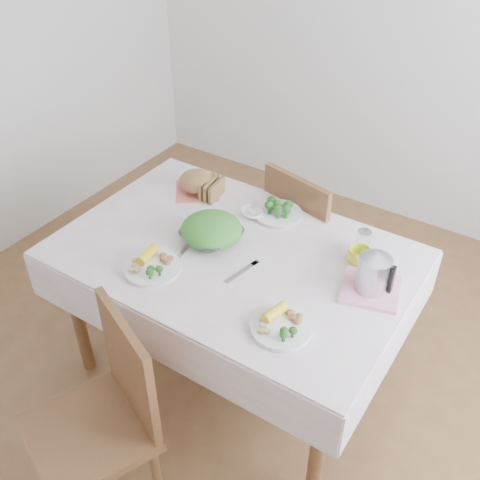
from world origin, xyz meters
The scene contains 19 objects.
floor centered at (0.00, 0.00, 0.00)m, with size 3.60×3.60×0.00m, color brown.
back_wall centered at (0.00, 1.80, 1.35)m, with size 3.60×3.60×0.00m, color silver.
dining_table centered at (0.00, 0.00, 0.38)m, with size 1.40×0.90×0.75m, color brown.
tablecloth centered at (0.00, 0.00, 0.76)m, with size 1.50×1.00×0.01m, color silver.
chair_near centered at (-0.07, -0.85, 0.46)m, with size 0.42×0.42×0.92m, color brown.
chair_far centered at (0.09, 0.65, 0.47)m, with size 0.41×0.41×0.91m, color brown.
salad_bowl centered at (-0.12, 0.01, 0.79)m, with size 0.25×0.25×0.06m, color white.
dinner_plate_left centered at (-0.21, -0.28, 0.77)m, with size 0.24×0.24×0.02m, color white.
dinner_plate_right centered at (0.40, -0.29, 0.77)m, with size 0.23×0.23×0.02m, color white.
broccoli_plate centered at (0.02, 0.34, 0.77)m, with size 0.23×0.23×0.02m, color beige.
napkin centered at (-0.42, 0.31, 0.76)m, with size 0.21×0.21×0.00m, color #E36659.
bread_loaf centered at (-0.42, 0.31, 0.82)m, with size 0.18×0.17×0.11m, color brown.
fruit_bowl centered at (-0.08, 0.28, 0.78)m, with size 0.11×0.11×0.03m, color white.
yellow_mug centered at (0.48, 0.22, 0.80)m, with size 0.10×0.10×0.08m, color yellow.
glass_tumbler centered at (0.46, 0.29, 0.83)m, with size 0.06×0.06×0.11m, color white.
pink_tray centered at (0.59, 0.09, 0.77)m, with size 0.22×0.22×0.02m, color pink.
electric_kettle centered at (0.59, 0.09, 0.88)m, with size 0.13×0.13×0.18m, color #B2B5BA.
fork_left centered at (-0.18, -0.12, 0.76)m, with size 0.02×0.18×0.00m, color silver.
fork_right centered at (0.10, -0.10, 0.76)m, with size 0.02×0.18×0.00m, color silver.
Camera 1 is at (1.06, -1.57, 2.26)m, focal length 42.00 mm.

